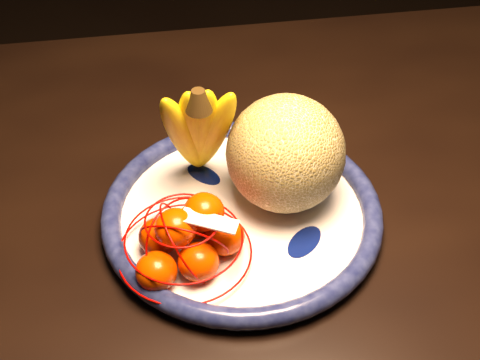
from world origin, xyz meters
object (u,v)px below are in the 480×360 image
object	(u,v)px
banana_bunch	(198,127)
mandarin_bag	(187,239)
fruit_bowl	(242,213)
cantaloupe	(286,153)
dining_table	(282,197)

from	to	relation	value
banana_bunch	mandarin_bag	size ratio (longest dim) A/B	1.00
fruit_bowl	mandarin_bag	xyz separation A→B (m)	(-0.09, -0.06, 0.03)
fruit_bowl	banana_bunch	size ratio (longest dim) A/B	1.92
cantaloupe	banana_bunch	world-z (taller)	banana_bunch
dining_table	fruit_bowl	world-z (taller)	fruit_bowl
dining_table	banana_bunch	distance (m)	0.24
dining_table	fruit_bowl	bearing A→B (deg)	-126.54
fruit_bowl	cantaloupe	distance (m)	0.11
dining_table	cantaloupe	distance (m)	0.20
cantaloupe	mandarin_bag	xyz separation A→B (m)	(-0.16, -0.07, -0.05)
fruit_bowl	cantaloupe	world-z (taller)	cantaloupe
fruit_bowl	dining_table	bearing A→B (deg)	46.41
cantaloupe	banana_bunch	size ratio (longest dim) A/B	0.80
cantaloupe	mandarin_bag	bearing A→B (deg)	-155.19
dining_table	cantaloupe	bearing A→B (deg)	-103.21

